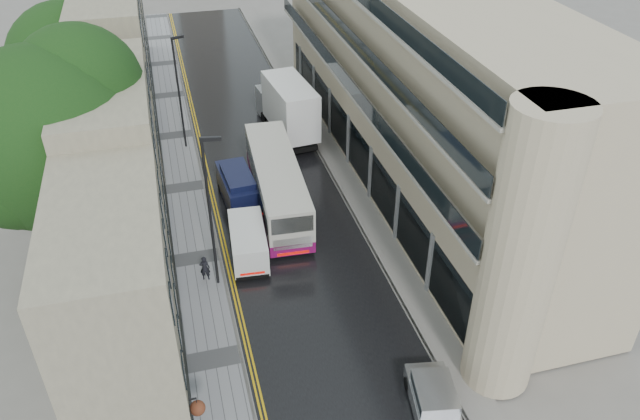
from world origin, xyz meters
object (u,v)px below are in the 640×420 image
lamp_post_far (179,95)px  navy_van (230,203)px  tree_far (77,85)px  lamp_post_near (210,216)px  cream_bus (265,215)px  white_van (235,261)px  tree_near (54,167)px  white_lorry (280,121)px  pedestrian (205,268)px

lamp_post_far → navy_van: bearing=-100.0°
tree_far → lamp_post_near: tree_far is taller
cream_bus → white_van: (-2.43, -3.34, -0.59)m
tree_near → tree_far: tree_near is taller
navy_van → white_lorry: bearing=55.2°
tree_near → navy_van: tree_near is taller
lamp_post_far → white_lorry: bearing=-36.5°
cream_bus → navy_van: size_ratio=2.41×
navy_van → lamp_post_far: size_ratio=0.58×
white_lorry → lamp_post_near: bearing=-120.4°
tree_near → white_lorry: tree_near is taller
tree_near → lamp_post_near: 8.58m
cream_bus → pedestrian: 5.34m
white_lorry → tree_near: bearing=-147.1°
cream_bus → white_lorry: 11.70m
pedestrian → tree_far: bearing=-56.6°
white_van → navy_van: bearing=88.6°
white_lorry → lamp_post_near: 16.60m
navy_van → pedestrian: navy_van is taller
tree_near → white_lorry: 19.02m
cream_bus → white_van: size_ratio=2.59×
pedestrian → lamp_post_near: (0.62, -0.47, 3.80)m
white_van → lamp_post_far: 17.00m
white_van → tree_near: bearing=165.3°
tree_far → pedestrian: 18.05m
tree_far → pedestrian: size_ratio=7.85×
pedestrian → lamp_post_far: size_ratio=0.18×
lamp_post_near → tree_far: bearing=124.1°
navy_van → lamp_post_far: bearing=96.4°
tree_far → white_van: (8.33, -15.97, -5.15)m
cream_bus → pedestrian: (-4.13, -3.29, -0.76)m
tree_far → cream_bus: bearing=-49.6°
navy_van → pedestrian: (-2.28, -5.73, -0.39)m
tree_far → lamp_post_far: tree_far is taller
cream_bus → white_van: 4.17m
lamp_post_far → tree_far: bearing=164.7°
navy_van → tree_far: bearing=127.2°
tree_near → pedestrian: tree_near is taller
tree_near → navy_van: size_ratio=2.76×
tree_far → cream_bus: tree_far is taller
white_lorry → pedestrian: size_ratio=5.70×
white_van → tree_far: bearing=121.8°
navy_van → pedestrian: bearing=-115.6°
pedestrian → tree_near: bearing=-12.1°
tree_far → lamp_post_near: (7.26, -16.39, -1.52)m
white_van → lamp_post_far: lamp_post_far is taller
white_lorry → navy_van: 10.23m
tree_near → white_van: size_ratio=2.97×
white_van → white_lorry: bearing=72.6°
white_van → lamp_post_near: size_ratio=0.51×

